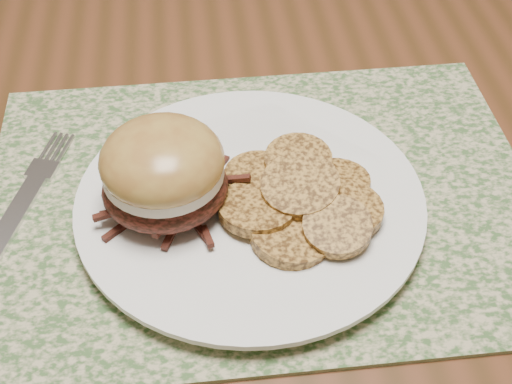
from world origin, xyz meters
TOP-DOWN VIEW (x-y plane):
  - dining_table at (0.00, 0.00)m, footprint 1.50×0.90m
  - placemat at (0.21, -0.26)m, footprint 0.45×0.33m
  - dinner_plate at (0.20, -0.27)m, footprint 0.26×0.26m
  - pork_sandwich at (0.14, -0.27)m, footprint 0.10×0.10m
  - roasted_potatoes at (0.24, -0.29)m, footprint 0.15×0.15m
  - fork at (0.02, -0.25)m, footprint 0.08×0.20m

SIDE VIEW (x-z plane):
  - dining_table at x=0.00m, z-range 0.30..1.05m
  - placemat at x=0.21m, z-range 0.75..0.75m
  - fork at x=0.02m, z-range 0.75..0.76m
  - dinner_plate at x=0.20m, z-range 0.75..0.77m
  - roasted_potatoes at x=0.24m, z-range 0.76..0.79m
  - pork_sandwich at x=0.14m, z-range 0.77..0.84m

